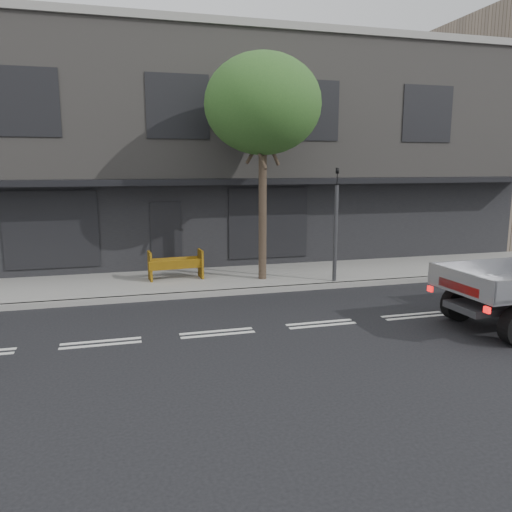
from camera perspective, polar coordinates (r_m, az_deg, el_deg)
name	(u,v)px	position (r m, az deg, el deg)	size (l,w,h in m)	color
ground	(217,333)	(10.90, -4.45, -8.79)	(80.00, 80.00, 0.00)	black
sidewalk	(189,282)	(15.35, -7.71, -2.91)	(32.00, 3.20, 0.15)	gray
kerb	(196,294)	(13.81, -6.85, -4.39)	(32.00, 0.20, 0.15)	gray
building_main	(166,155)	(21.52, -10.30, 11.32)	(26.00, 10.00, 8.00)	slate
street_tree	(263,105)	(15.00, 0.79, 16.88)	(3.40, 3.40, 6.74)	#382B21
traffic_light_pole	(336,231)	(14.91, 9.08, 2.82)	(0.12, 0.12, 3.50)	#2D2D30
construction_barrier	(177,266)	(15.09, -9.07, -1.11)	(1.64, 0.66, 0.92)	orange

